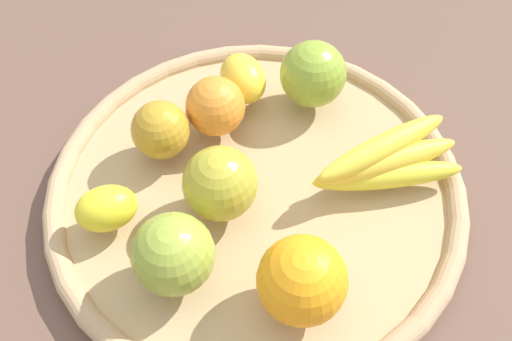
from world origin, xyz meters
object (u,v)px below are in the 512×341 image
(lemon_0, at_px, (243,78))
(apple_0, at_px, (173,254))
(apple_1, at_px, (313,74))
(apple_3, at_px, (161,130))
(banana_bunch, at_px, (386,161))
(lemon_1, at_px, (106,208))
(orange_0, at_px, (215,106))
(apple_2, at_px, (220,184))
(orange_1, at_px, (302,280))

(lemon_0, relative_size, apple_0, 0.90)
(apple_1, bearing_deg, apple_0, -7.25)
(apple_3, distance_m, banana_bunch, 0.25)
(banana_bunch, xyz_separation_m, lemon_0, (-0.05, -0.19, -0.00))
(lemon_1, distance_m, apple_1, 0.28)
(lemon_0, bearing_deg, apple_0, 9.81)
(banana_bunch, distance_m, apple_0, 0.25)
(apple_3, height_order, orange_0, orange_0)
(banana_bunch, relative_size, apple_2, 2.01)
(banana_bunch, bearing_deg, orange_1, -9.89)
(lemon_0, xyz_separation_m, apple_2, (0.16, 0.05, 0.01))
(lemon_1, relative_size, orange_0, 0.93)
(banana_bunch, distance_m, apple_1, 0.14)
(orange_1, bearing_deg, lemon_1, -90.95)
(banana_bunch, bearing_deg, lemon_1, -54.93)
(banana_bunch, relative_size, orange_1, 1.88)
(lemon_1, bearing_deg, orange_0, 164.96)
(lemon_1, relative_size, apple_0, 0.81)
(lemon_1, xyz_separation_m, banana_bunch, (-0.17, 0.24, 0.00))
(lemon_0, bearing_deg, apple_1, 109.06)
(orange_0, bearing_deg, banana_bunch, 92.17)
(orange_0, relative_size, orange_1, 0.82)
(lemon_1, bearing_deg, banana_bunch, 125.07)
(apple_1, distance_m, orange_0, 0.12)
(lemon_0, relative_size, orange_1, 0.85)
(orange_0, height_order, apple_2, apple_2)
(orange_0, relative_size, apple_0, 0.87)
(apple_0, bearing_deg, orange_1, 100.59)
(apple_1, bearing_deg, lemon_1, -27.03)
(apple_3, height_order, apple_2, apple_2)
(orange_0, bearing_deg, apple_3, -36.28)
(banana_bunch, height_order, apple_2, apple_2)
(apple_3, relative_size, orange_1, 0.79)
(orange_0, bearing_deg, apple_0, 14.67)
(apple_2, distance_m, apple_0, 0.09)
(apple_1, xyz_separation_m, apple_0, (0.28, -0.04, -0.00))
(lemon_1, relative_size, banana_bunch, 0.41)
(apple_2, bearing_deg, lemon_1, -56.36)
(apple_3, distance_m, apple_2, 0.10)
(lemon_1, height_order, apple_2, apple_2)
(apple_1, height_order, apple_0, same)
(apple_1, xyz_separation_m, apple_2, (0.19, -0.03, -0.00))
(lemon_1, distance_m, banana_bunch, 0.30)
(lemon_1, bearing_deg, apple_2, 123.64)
(lemon_1, relative_size, orange_1, 0.77)
(apple_0, bearing_deg, apple_2, 177.25)
(apple_2, bearing_deg, apple_0, -2.75)
(lemon_0, bearing_deg, orange_0, -5.63)
(apple_1, height_order, lemon_0, apple_1)
(orange_0, xyz_separation_m, lemon_0, (-0.06, 0.01, -0.01))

